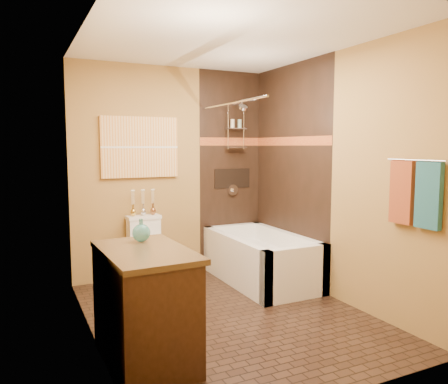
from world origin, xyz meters
TOP-DOWN VIEW (x-y plane):
  - floor at (0.00, 0.00)m, footprint 3.00×3.00m
  - wall_left at (-1.20, 0.00)m, footprint 0.02×3.00m
  - wall_right at (1.20, 0.00)m, footprint 0.02×3.00m
  - wall_back at (0.00, 1.50)m, footprint 2.40×0.02m
  - wall_front at (0.00, -1.50)m, footprint 2.40×0.02m
  - ceiling at (0.00, 0.00)m, footprint 3.00×3.00m
  - alcove_tile_back at (0.78, 1.49)m, footprint 0.85×0.01m
  - alcove_tile_right at (1.19, 0.75)m, footprint 0.01×1.50m
  - mosaic_band_back at (0.78, 1.48)m, footprint 0.85×0.01m
  - mosaic_band_right at (1.18, 0.75)m, footprint 0.01×1.50m
  - alcove_niche at (0.80, 1.48)m, footprint 0.50×0.01m
  - shower_fixtures at (0.80, 1.38)m, footprint 0.24×0.33m
  - curtain_rod at (0.40, 0.75)m, footprint 0.03×1.55m
  - towel_bar at (1.15, -1.05)m, footprint 0.02×0.55m
  - towel_teal at (1.16, -1.18)m, footprint 0.05×0.22m
  - towel_rust at (1.16, -0.92)m, footprint 0.05×0.22m
  - sunset_painting at (-0.40, 1.48)m, footprint 0.90×0.04m
  - vanity_mirror at (-1.19, -0.53)m, footprint 0.01×1.00m
  - bathtub at (0.80, 0.75)m, footprint 0.80×1.50m
  - toilet at (-0.40, 1.22)m, footprint 0.40×0.58m
  - vanity at (-0.92, -0.53)m, footprint 0.61×0.96m
  - teal_bottle at (-0.87, -0.29)m, footprint 0.16×0.16m
  - bud_vases at (-0.40, 1.39)m, footprint 0.30×0.06m

SIDE VIEW (x-z plane):
  - floor at x=0.00m, z-range 0.00..0.00m
  - bathtub at x=0.80m, z-range -0.05..0.50m
  - toilet at x=-0.40m, z-range 0.00..0.77m
  - vanity at x=-0.92m, z-range 0.00..0.83m
  - teal_bottle at x=-0.87m, z-range 0.81..1.03m
  - bud_vases at x=-0.40m, z-range 0.78..1.07m
  - alcove_niche at x=0.80m, z-range 1.02..1.27m
  - towel_teal at x=1.16m, z-range 0.92..1.44m
  - towel_rust at x=1.16m, z-range 0.92..1.44m
  - wall_left at x=-1.20m, z-range 0.00..2.50m
  - wall_right at x=1.20m, z-range 0.00..2.50m
  - wall_back at x=0.00m, z-range 0.00..2.50m
  - wall_front at x=0.00m, z-range 0.00..2.50m
  - alcove_tile_back at x=0.78m, z-range 0.00..2.50m
  - alcove_tile_right at x=1.19m, z-range 0.00..2.50m
  - towel_bar at x=1.15m, z-range 1.44..1.46m
  - vanity_mirror at x=-1.19m, z-range 1.05..1.95m
  - sunset_painting at x=-0.40m, z-range 1.20..1.90m
  - mosaic_band_back at x=0.78m, z-range 1.57..1.67m
  - mosaic_band_right at x=1.18m, z-range 1.57..1.67m
  - shower_fixtures at x=0.80m, z-range 1.08..2.25m
  - curtain_rod at x=0.40m, z-range 2.01..2.03m
  - ceiling at x=0.00m, z-range 2.50..2.50m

